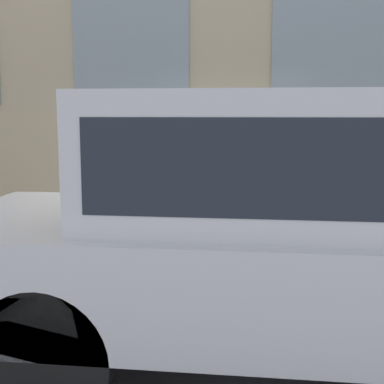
# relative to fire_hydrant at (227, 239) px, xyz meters

# --- Properties ---
(ground_plane) EXTENTS (80.00, 80.00, 0.00)m
(ground_plane) POSITION_rel_fire_hydrant_xyz_m (-0.65, 0.11, -0.49)
(ground_plane) COLOR #47474C
(sidewalk) EXTENTS (2.87, 60.00, 0.12)m
(sidewalk) POSITION_rel_fire_hydrant_xyz_m (0.78, 0.11, -0.43)
(sidewalk) COLOR #A8A093
(sidewalk) RESTS_ON ground_plane
(fire_hydrant) EXTENTS (0.29, 0.42, 0.72)m
(fire_hydrant) POSITION_rel_fire_hydrant_xyz_m (0.00, 0.00, 0.00)
(fire_hydrant) COLOR gray
(fire_hydrant) RESTS_ON sidewalk
(person) EXTENTS (0.33, 0.22, 1.35)m
(person) POSITION_rel_fire_hydrant_xyz_m (0.14, 0.76, 0.44)
(person) COLOR #726651
(person) RESTS_ON sidewalk
(parked_truck_silver_near) EXTENTS (1.86, 5.08, 1.93)m
(parked_truck_silver_near) POSITION_rel_fire_hydrant_xyz_m (-1.84, -0.74, 0.62)
(parked_truck_silver_near) COLOR black
(parked_truck_silver_near) RESTS_ON ground_plane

